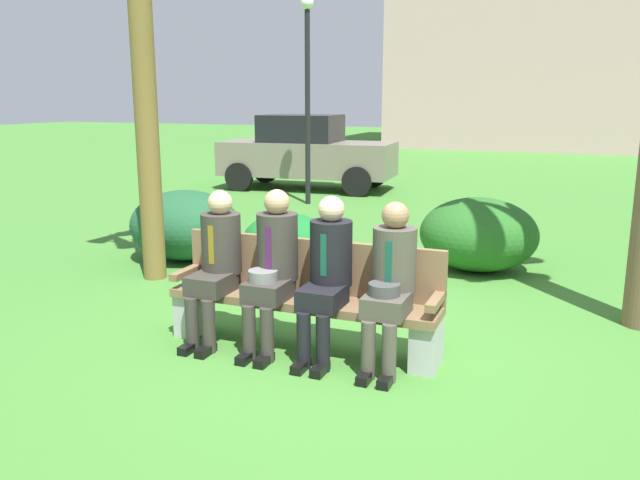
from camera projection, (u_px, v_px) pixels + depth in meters
name	position (u px, v px, depth m)	size (l,w,h in m)	color
ground_plane	(340.00, 347.00, 5.42)	(80.00, 80.00, 0.00)	#3F7C2E
park_bench	(305.00, 297.00, 5.37)	(2.30, 0.44, 0.90)	brown
seated_man_leftmost	(216.00, 258.00, 5.46)	(0.34, 0.72, 1.29)	#38332D
seated_man_centerleft	(273.00, 263.00, 5.26)	(0.34, 0.72, 1.33)	#38332D
seated_man_centerright	(327.00, 269.00, 5.10)	(0.34, 0.72, 1.30)	black
seated_man_rightmost	(391.00, 278.00, 4.90)	(0.34, 0.72, 1.29)	#4C473D
shrub_near_bench	(185.00, 225.00, 8.31)	(1.44, 1.32, 0.90)	#205332
shrub_mid_lawn	(287.00, 241.00, 7.85)	(1.10, 1.01, 0.69)	#196F2A
shrub_far_lawn	(478.00, 234.00, 7.78)	(1.42, 1.30, 0.89)	#266121
parked_car_near	(306.00, 152.00, 14.64)	(4.00, 1.94, 1.68)	slate
street_lamp	(308.00, 81.00, 12.25)	(0.24, 0.24, 3.90)	black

